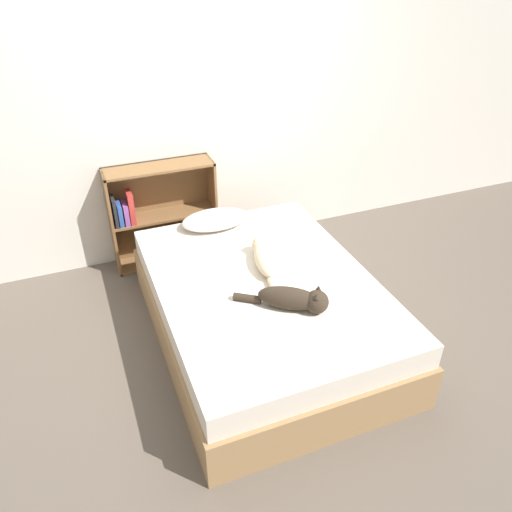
{
  "coord_description": "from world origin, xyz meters",
  "views": [
    {
      "loc": [
        -1.05,
        -2.49,
        2.44
      ],
      "look_at": [
        0.0,
        0.15,
        0.59
      ],
      "focal_mm": 35.0,
      "sensor_mm": 36.0,
      "label": 1
    }
  ],
  "objects_px": {
    "bed": "(264,309)",
    "cat_light": "(265,257)",
    "pillow": "(215,220)",
    "bookshelf": "(158,212)",
    "cat_dark": "(295,299)"
  },
  "relations": [
    {
      "from": "bed",
      "to": "pillow",
      "type": "distance_m",
      "value": 0.87
    },
    {
      "from": "bed",
      "to": "bookshelf",
      "type": "distance_m",
      "value": 1.38
    },
    {
      "from": "bed",
      "to": "cat_light",
      "type": "distance_m",
      "value": 0.36
    },
    {
      "from": "bookshelf",
      "to": "pillow",
      "type": "bearing_deg",
      "value": -53.22
    },
    {
      "from": "cat_dark",
      "to": "bookshelf",
      "type": "relative_size",
      "value": 0.58
    },
    {
      "from": "cat_dark",
      "to": "bookshelf",
      "type": "bearing_deg",
      "value": 141.94
    },
    {
      "from": "bed",
      "to": "bookshelf",
      "type": "height_order",
      "value": "bookshelf"
    },
    {
      "from": "pillow",
      "to": "bookshelf",
      "type": "bearing_deg",
      "value": 126.78
    },
    {
      "from": "cat_light",
      "to": "bookshelf",
      "type": "distance_m",
      "value": 1.23
    },
    {
      "from": "bed",
      "to": "pillow",
      "type": "xyz_separation_m",
      "value": [
        -0.08,
        0.81,
        0.31
      ]
    },
    {
      "from": "cat_light",
      "to": "bookshelf",
      "type": "relative_size",
      "value": 0.69
    },
    {
      "from": "pillow",
      "to": "cat_light",
      "type": "bearing_deg",
      "value": -76.29
    },
    {
      "from": "bed",
      "to": "pillow",
      "type": "height_order",
      "value": "pillow"
    },
    {
      "from": "cat_dark",
      "to": "bookshelf",
      "type": "xyz_separation_m",
      "value": [
        -0.5,
        1.64,
        -0.11
      ]
    },
    {
      "from": "bed",
      "to": "cat_light",
      "type": "xyz_separation_m",
      "value": [
        0.07,
        0.17,
        0.31
      ]
    }
  ]
}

